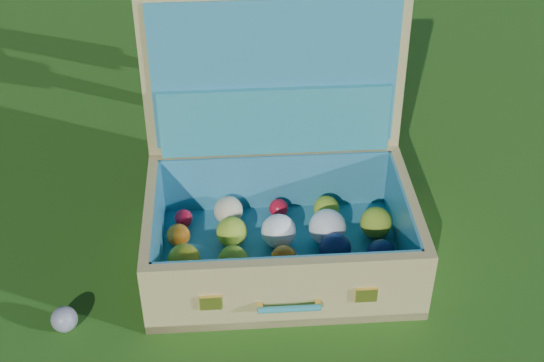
# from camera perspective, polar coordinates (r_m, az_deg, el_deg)

# --- Properties ---
(ground) EXTENTS (60.00, 60.00, 0.00)m
(ground) POSITION_cam_1_polar(r_m,az_deg,el_deg) (1.87, -0.37, -9.29)
(ground) COLOR #215114
(ground) RESTS_ON ground
(stray_ball) EXTENTS (0.06, 0.06, 0.06)m
(stray_ball) POSITION_cam_1_polar(r_m,az_deg,el_deg) (1.86, -15.38, -10.00)
(stray_ball) COLOR teal
(stray_ball) RESTS_ON ground
(suitcase) EXTENTS (0.75, 0.62, 0.65)m
(suitcase) POSITION_cam_1_polar(r_m,az_deg,el_deg) (1.92, 0.61, -0.57)
(suitcase) COLOR tan
(suitcase) RESTS_ON ground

